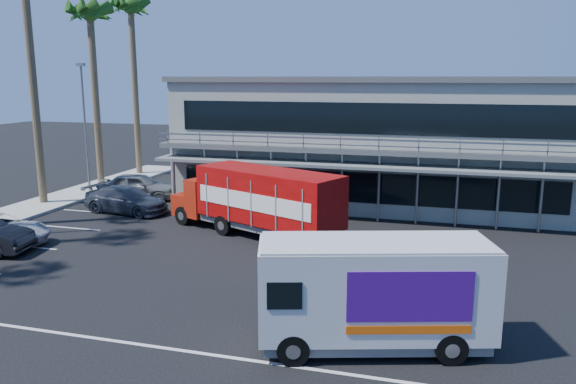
# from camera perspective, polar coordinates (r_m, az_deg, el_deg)

# --- Properties ---
(ground) EXTENTS (120.00, 120.00, 0.00)m
(ground) POSITION_cam_1_polar(r_m,az_deg,el_deg) (21.32, -4.78, -8.41)
(ground) COLOR black
(ground) RESTS_ON ground
(building) EXTENTS (22.40, 12.00, 7.30)m
(building) POSITION_cam_1_polar(r_m,az_deg,el_deg) (34.10, 8.81, 5.38)
(building) COLOR gray
(building) RESTS_ON ground
(curb_strip) EXTENTS (3.00, 32.00, 0.16)m
(curb_strip) POSITION_cam_1_polar(r_m,az_deg,el_deg) (33.95, -25.40, -1.77)
(curb_strip) COLOR #A5A399
(curb_strip) RESTS_ON ground
(palm_e) EXTENTS (2.80, 2.80, 12.25)m
(palm_e) POSITION_cam_1_polar(r_m,az_deg,el_deg) (38.64, -19.42, 15.88)
(palm_e) COLOR brown
(palm_e) RESTS_ON ground
(palm_f) EXTENTS (2.80, 2.80, 13.25)m
(palm_f) POSITION_cam_1_polar(r_m,az_deg,el_deg) (43.55, -15.65, 16.74)
(palm_f) COLOR brown
(palm_f) RESTS_ON ground
(light_pole_far) EXTENTS (0.50, 0.25, 8.09)m
(light_pole_far) POSITION_cam_1_polar(r_m,az_deg,el_deg) (36.68, -19.93, 6.59)
(light_pole_far) COLOR gray
(light_pole_far) RESTS_ON ground
(red_truck) EXTENTS (9.44, 5.77, 3.16)m
(red_truck) POSITION_cam_1_polar(r_m,az_deg,el_deg) (25.96, -3.06, -0.75)
(red_truck) COLOR #A31E0D
(red_truck) RESTS_ON ground
(white_van) EXTENTS (6.54, 3.81, 3.03)m
(white_van) POSITION_cam_1_polar(r_m,az_deg,el_deg) (15.51, 8.76, -10.03)
(white_van) COLOR silver
(white_van) RESTS_ON ground
(parked_car_d) EXTENTS (5.06, 2.60, 1.40)m
(parked_car_d) POSITION_cam_1_polar(r_m,az_deg,el_deg) (31.82, -16.11, -0.78)
(parked_car_d) COLOR #343945
(parked_car_d) RESTS_ON ground
(parked_car_e) EXTENTS (4.99, 2.79, 1.60)m
(parked_car_e) POSITION_cam_1_polar(r_m,az_deg,el_deg) (35.06, -14.97, 0.57)
(parked_car_e) COLOR slate
(parked_car_e) RESTS_ON ground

